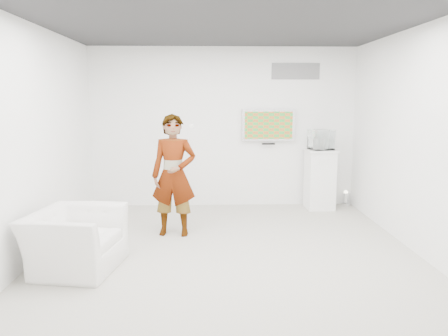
# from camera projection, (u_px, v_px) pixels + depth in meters

# --- Properties ---
(room) EXTENTS (5.01, 5.01, 3.00)m
(room) POSITION_uv_depth(u_px,v_px,m) (229.00, 140.00, 5.80)
(room) COLOR #ACA89D
(room) RESTS_ON ground
(tv) EXTENTS (1.00, 0.08, 0.60)m
(tv) POSITION_uv_depth(u_px,v_px,m) (268.00, 125.00, 8.24)
(tv) COLOR #BDBCC1
(tv) RESTS_ON room
(logo_decal) EXTENTS (0.90, 0.02, 0.30)m
(logo_decal) POSITION_uv_depth(u_px,v_px,m) (296.00, 71.00, 8.13)
(logo_decal) COLOR slate
(logo_decal) RESTS_ON room
(person) EXTENTS (0.70, 0.49, 1.83)m
(person) POSITION_uv_depth(u_px,v_px,m) (174.00, 175.00, 6.52)
(person) COLOR white
(person) RESTS_ON room
(armchair) EXTENTS (1.13, 1.25, 0.72)m
(armchair) POSITION_uv_depth(u_px,v_px,m) (75.00, 240.00, 5.27)
(armchair) COLOR white
(armchair) RESTS_ON room
(pedestal) EXTENTS (0.56, 0.56, 1.11)m
(pedestal) POSITION_uv_depth(u_px,v_px,m) (320.00, 179.00, 8.14)
(pedestal) COLOR white
(pedestal) RESTS_ON room
(floor_uplight) EXTENTS (0.19, 0.19, 0.28)m
(floor_uplight) POSITION_uv_depth(u_px,v_px,m) (346.00, 198.00, 8.41)
(floor_uplight) COLOR white
(floor_uplight) RESTS_ON room
(vitrine) EXTENTS (0.46, 0.46, 0.37)m
(vitrine) POSITION_uv_depth(u_px,v_px,m) (321.00, 140.00, 8.02)
(vitrine) COLOR white
(vitrine) RESTS_ON pedestal
(console) EXTENTS (0.11, 0.16, 0.22)m
(console) POSITION_uv_depth(u_px,v_px,m) (321.00, 144.00, 8.04)
(console) COLOR white
(console) RESTS_ON pedestal
(wii_remote) EXTENTS (0.06, 0.16, 0.04)m
(wii_remote) POSITION_uv_depth(u_px,v_px,m) (191.00, 126.00, 6.54)
(wii_remote) COLOR white
(wii_remote) RESTS_ON person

